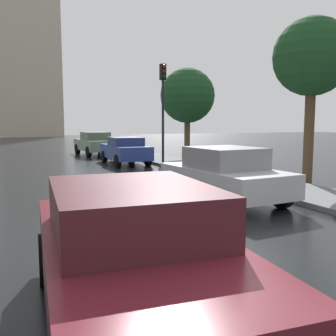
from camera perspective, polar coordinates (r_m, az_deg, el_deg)
ground at (r=5.31m, az=12.64°, el=-16.97°), size 120.00×120.00×0.00m
car_silver_near_kerb at (r=10.32m, az=8.33°, el=-0.96°), size 2.14×3.99×1.47m
car_green_mid_road at (r=25.01m, az=-10.77°, el=3.59°), size 1.98×4.25×1.49m
car_blue_behind_camera at (r=19.65m, az=-6.35°, el=2.64°), size 1.75×4.04×1.37m
car_maroon_far_lane at (r=4.09m, az=-5.35°, el=-12.54°), size 2.05×4.26×1.49m
traffic_light at (r=18.76m, az=-0.73°, el=10.67°), size 0.26×0.39×4.72m
street_tree_near at (r=14.07m, az=20.52°, el=14.93°), size 2.58×2.58×5.56m
street_tree_mid at (r=22.36m, az=2.89°, el=10.58°), size 3.10×3.10×5.17m
distant_tower at (r=61.44m, az=-20.37°, el=14.07°), size 9.69×8.33×23.53m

